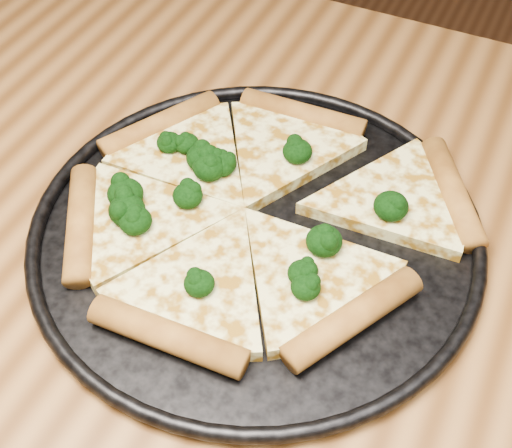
% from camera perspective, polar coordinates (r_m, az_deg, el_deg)
% --- Properties ---
extents(dining_table, '(1.20, 0.90, 0.75)m').
position_cam_1_polar(dining_table, '(0.68, -0.06, -9.82)').
color(dining_table, '#935F2D').
rests_on(dining_table, ground).
extents(pizza_pan, '(0.40, 0.40, 0.02)m').
position_cam_1_polar(pizza_pan, '(0.63, 0.00, -0.49)').
color(pizza_pan, black).
rests_on(pizza_pan, dining_table).
extents(pizza, '(0.38, 0.33, 0.03)m').
position_cam_1_polar(pizza, '(0.63, -0.22, 1.22)').
color(pizza, '#FFF99C').
rests_on(pizza, pizza_pan).
extents(broccoli_florets, '(0.25, 0.20, 0.02)m').
position_cam_1_polar(broccoli_florets, '(0.63, -2.67, 2.29)').
color(broccoli_florets, black).
rests_on(broccoli_florets, pizza).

